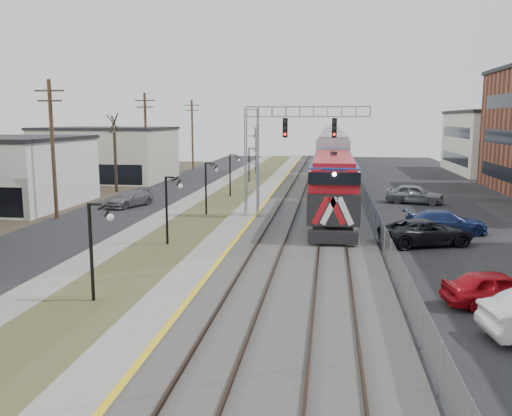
# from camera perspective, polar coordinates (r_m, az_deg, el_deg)

# --- Properties ---
(street_west) EXTENTS (7.00, 120.00, 0.04)m
(street_west) POSITION_cam_1_polar(r_m,az_deg,el_deg) (50.09, -11.83, 0.87)
(street_west) COLOR black
(street_west) RESTS_ON ground
(sidewalk) EXTENTS (2.00, 120.00, 0.08)m
(sidewalk) POSITION_cam_1_polar(r_m,az_deg,el_deg) (48.77, -6.84, 0.80)
(sidewalk) COLOR gray
(sidewalk) RESTS_ON ground
(grass_median) EXTENTS (4.00, 120.00, 0.06)m
(grass_median) POSITION_cam_1_polar(r_m,az_deg,el_deg) (48.10, -3.38, 0.72)
(grass_median) COLOR #404625
(grass_median) RESTS_ON ground
(platform) EXTENTS (2.00, 120.00, 0.24)m
(platform) POSITION_cam_1_polar(r_m,az_deg,el_deg) (47.61, 0.16, 0.76)
(platform) COLOR gray
(platform) RESTS_ON ground
(ballast_bed) EXTENTS (8.00, 120.00, 0.20)m
(ballast_bed) POSITION_cam_1_polar(r_m,az_deg,el_deg) (47.21, 6.19, 0.61)
(ballast_bed) COLOR #595651
(ballast_bed) RESTS_ON ground
(parking_lot) EXTENTS (16.00, 120.00, 0.04)m
(parking_lot) POSITION_cam_1_polar(r_m,az_deg,el_deg) (48.42, 20.53, 0.19)
(parking_lot) COLOR black
(parking_lot) RESTS_ON ground
(platform_edge) EXTENTS (0.24, 120.00, 0.01)m
(platform_edge) POSITION_cam_1_polar(r_m,az_deg,el_deg) (47.48, 1.21, 0.89)
(platform_edge) COLOR gold
(platform_edge) RESTS_ON platform
(track_near) EXTENTS (1.58, 120.00, 0.15)m
(track_near) POSITION_cam_1_polar(r_m,az_deg,el_deg) (47.28, 3.77, 0.87)
(track_near) COLOR #2D2119
(track_near) RESTS_ON ballast_bed
(track_far) EXTENTS (1.58, 120.00, 0.15)m
(track_far) POSITION_cam_1_polar(r_m,az_deg,el_deg) (47.17, 8.01, 0.78)
(track_far) COLOR #2D2119
(track_far) RESTS_ON ballast_bed
(train) EXTENTS (3.00, 108.65, 5.33)m
(train) POSITION_cam_1_polar(r_m,az_deg,el_deg) (85.89, 7.99, 6.38)
(train) COLOR navy
(train) RESTS_ON ground
(signal_gantry) EXTENTS (9.00, 1.07, 8.15)m
(signal_gantry) POSITION_cam_1_polar(r_m,az_deg,el_deg) (39.89, 2.00, 6.99)
(signal_gantry) COLOR gray
(signal_gantry) RESTS_ON ground
(lampposts) EXTENTS (0.14, 62.14, 4.00)m
(lampposts) POSITION_cam_1_polar(r_m,az_deg,el_deg) (31.77, -9.24, -0.23)
(lampposts) COLOR black
(lampposts) RESTS_ON ground
(utility_poles) EXTENTS (0.28, 80.28, 10.00)m
(utility_poles) POSITION_cam_1_polar(r_m,az_deg,el_deg) (41.69, -20.60, 5.70)
(utility_poles) COLOR #4C3823
(utility_poles) RESTS_ON ground
(fence) EXTENTS (0.04, 120.00, 1.60)m
(fence) POSITION_cam_1_polar(r_m,az_deg,el_deg) (47.19, 11.31, 1.34)
(fence) COLOR gray
(fence) RESTS_ON ground
(bare_trees) EXTENTS (12.30, 42.30, 5.95)m
(bare_trees) POSITION_cam_1_polar(r_m,az_deg,el_deg) (53.84, -11.71, 4.33)
(bare_trees) COLOR #382D23
(bare_trees) RESTS_ON ground
(car_lot_a) EXTENTS (4.38, 2.43, 1.41)m
(car_lot_a) POSITION_cam_1_polar(r_m,az_deg,el_deg) (23.06, 24.06, -7.88)
(car_lot_a) COLOR #B20D16
(car_lot_a) RESTS_ON ground
(car_lot_c) EXTENTS (5.85, 4.05, 1.48)m
(car_lot_c) POSITION_cam_1_polar(r_m,az_deg,el_deg) (32.70, 17.48, -2.51)
(car_lot_c) COLOR black
(car_lot_c) RESTS_ON ground
(car_lot_d) EXTENTS (5.30, 2.67, 1.48)m
(car_lot_d) POSITION_cam_1_polar(r_m,az_deg,el_deg) (36.29, 19.34, -1.48)
(car_lot_d) COLOR navy
(car_lot_d) RESTS_ON ground
(car_lot_e) EXTENTS (5.12, 3.04, 1.63)m
(car_lot_e) POSITION_cam_1_polar(r_m,az_deg,el_deg) (48.52, 16.38, 1.37)
(car_lot_e) COLOR gray
(car_lot_e) RESTS_ON ground
(car_street_b) EXTENTS (3.45, 5.00, 1.34)m
(car_street_b) POSITION_cam_1_polar(r_m,az_deg,el_deg) (46.16, -13.16, 0.94)
(car_street_b) COLOR slate
(car_street_b) RESTS_ON ground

